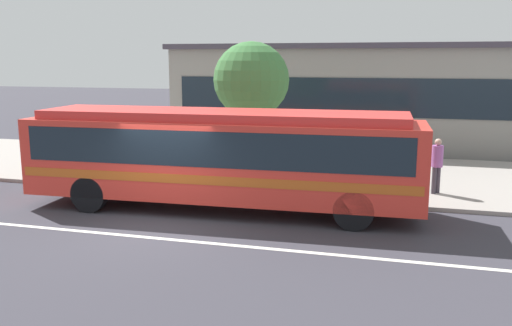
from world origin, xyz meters
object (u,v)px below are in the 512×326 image
at_px(transit_bus, 222,153).
at_px(street_tree_near_stop, 251,81).
at_px(pedestrian_standing_by_tree, 151,151).
at_px(bus_stop_sign, 381,145).
at_px(pedestrian_waiting_near_sign, 271,153).
at_px(pedestrian_walking_along_curb, 437,162).

distance_m(transit_bus, street_tree_near_stop, 4.88).
bearing_deg(street_tree_near_stop, pedestrian_standing_by_tree, -147.91).
xyz_separation_m(pedestrian_standing_by_tree, bus_stop_sign, (7.62, -0.88, 0.65)).
xyz_separation_m(transit_bus, pedestrian_waiting_near_sign, (0.66, 3.01, -0.46)).
height_order(pedestrian_waiting_near_sign, pedestrian_walking_along_curb, pedestrian_waiting_near_sign).
xyz_separation_m(pedestrian_walking_along_curb, street_tree_near_stop, (-6.25, 1.46, 2.30)).
bearing_deg(transit_bus, bus_stop_sign, 22.70).
xyz_separation_m(transit_bus, bus_stop_sign, (4.19, 1.75, 0.13)).
bearing_deg(street_tree_near_stop, pedestrian_walking_along_curb, -13.11).
distance_m(transit_bus, pedestrian_standing_by_tree, 4.36).
xyz_separation_m(pedestrian_walking_along_curb, pedestrian_standing_by_tree, (-9.25, -0.42, -0.00)).
relative_size(transit_bus, pedestrian_waiting_near_sign, 6.27).
height_order(transit_bus, bus_stop_sign, transit_bus).
xyz_separation_m(transit_bus, street_tree_near_stop, (-0.43, 4.52, 1.79)).
distance_m(transit_bus, bus_stop_sign, 4.54).
bearing_deg(street_tree_near_stop, bus_stop_sign, -30.87).
bearing_deg(transit_bus, pedestrian_waiting_near_sign, 77.70).
distance_m(pedestrian_walking_along_curb, pedestrian_standing_by_tree, 9.26).
height_order(pedestrian_waiting_near_sign, pedestrian_standing_by_tree, pedestrian_waiting_near_sign).
xyz_separation_m(pedestrian_standing_by_tree, street_tree_near_stop, (3.00, 1.88, 2.31)).
relative_size(transit_bus, street_tree_near_stop, 2.36).
relative_size(transit_bus, pedestrian_walking_along_curb, 6.50).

